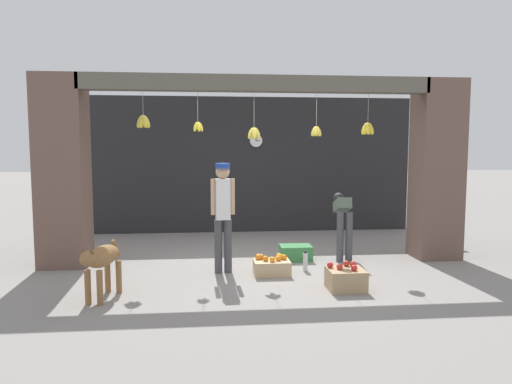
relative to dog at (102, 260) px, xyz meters
The scene contains 13 objects.
ground_plane 2.48m from the dog, 34.78° to the left, with size 60.00×60.00×0.00m, color gray.
shop_back_wall 4.87m from the dog, 65.25° to the left, with size 7.18×0.12×2.88m, color #232326.
shop_pillar_left 2.16m from the dog, 119.11° to the left, with size 0.70×0.60×2.88m, color brown.
shop_pillar_right 5.31m from the dog, 18.88° to the left, with size 0.70×0.60×2.88m, color brown.
storefront_awning 3.36m from the dog, 36.94° to the left, with size 5.28×0.29×0.96m.
dog is the anchor object (origin of this frame).
shopkeeper 1.85m from the dog, 35.84° to the left, with size 0.34×0.26×1.58m.
worker_stooping 3.81m from the dog, 26.77° to the left, with size 0.30×0.80×1.04m.
fruit_crate_oranges 2.34m from the dog, 22.52° to the left, with size 0.51×0.37×0.28m.
fruit_crate_apples 3.00m from the dog, ahead, with size 0.46×0.41×0.34m.
produce_box_green 3.15m from the dog, 32.92° to the left, with size 0.50×0.35×0.24m, color #387A42.
water_bottle 2.86m from the dog, 21.13° to the left, with size 0.07×0.07×0.30m.
wall_clock 5.03m from the dog, 62.40° to the left, with size 0.28×0.03×0.28m.
Camera 1 is at (-0.68, -6.80, 1.78)m, focal length 32.00 mm.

